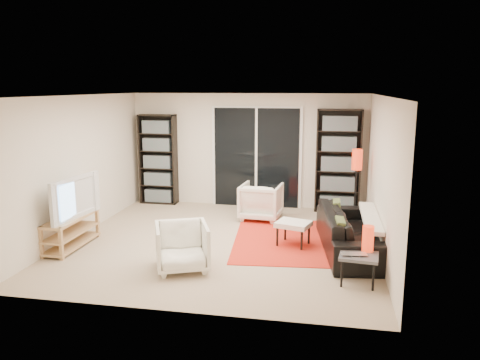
# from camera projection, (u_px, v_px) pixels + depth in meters

# --- Properties ---
(floor) EXTENTS (5.00, 5.00, 0.00)m
(floor) POSITION_uv_depth(u_px,v_px,m) (222.00, 242.00, 7.79)
(floor) COLOR #C1AC8C
(floor) RESTS_ON ground
(wall_back) EXTENTS (5.00, 0.02, 2.40)m
(wall_back) POSITION_uv_depth(u_px,v_px,m) (247.00, 150.00, 9.96)
(wall_back) COLOR silver
(wall_back) RESTS_ON ground
(wall_front) EXTENTS (5.00, 0.02, 2.40)m
(wall_front) POSITION_uv_depth(u_px,v_px,m) (171.00, 211.00, 5.15)
(wall_front) COLOR silver
(wall_front) RESTS_ON ground
(wall_left) EXTENTS (0.02, 5.00, 2.40)m
(wall_left) POSITION_uv_depth(u_px,v_px,m) (79.00, 166.00, 8.01)
(wall_left) COLOR silver
(wall_left) RESTS_ON ground
(wall_right) EXTENTS (0.02, 5.00, 2.40)m
(wall_right) POSITION_uv_depth(u_px,v_px,m) (382.00, 176.00, 7.10)
(wall_right) COLOR silver
(wall_right) RESTS_ON ground
(ceiling) EXTENTS (5.00, 5.00, 0.02)m
(ceiling) POSITION_uv_depth(u_px,v_px,m) (221.00, 96.00, 7.32)
(ceiling) COLOR white
(ceiling) RESTS_ON wall_back
(sliding_door) EXTENTS (1.92, 0.08, 2.16)m
(sliding_door) POSITION_uv_depth(u_px,v_px,m) (256.00, 158.00, 9.92)
(sliding_door) COLOR white
(sliding_door) RESTS_ON ground
(bookshelf_left) EXTENTS (0.80, 0.30, 1.95)m
(bookshelf_left) POSITION_uv_depth(u_px,v_px,m) (158.00, 159.00, 10.20)
(bookshelf_left) COLOR black
(bookshelf_left) RESTS_ON ground
(bookshelf_right) EXTENTS (0.90, 0.30, 2.10)m
(bookshelf_right) POSITION_uv_depth(u_px,v_px,m) (338.00, 161.00, 9.49)
(bookshelf_right) COLOR black
(bookshelf_right) RESTS_ON ground
(tv_stand) EXTENTS (0.38, 1.20, 0.50)m
(tv_stand) POSITION_uv_depth(u_px,v_px,m) (71.00, 231.00, 7.49)
(tv_stand) COLOR tan
(tv_stand) RESTS_ON floor
(tv) EXTENTS (0.30, 1.16, 0.66)m
(tv) POSITION_uv_depth(u_px,v_px,m) (70.00, 197.00, 7.37)
(tv) COLOR black
(tv) RESTS_ON tv_stand
(rug) EXTENTS (1.97, 2.54, 0.01)m
(rug) POSITION_uv_depth(u_px,v_px,m) (287.00, 240.00, 7.85)
(rug) COLOR red
(rug) RESTS_ON floor
(sofa) EXTENTS (1.14, 2.31, 0.65)m
(sofa) POSITION_uv_depth(u_px,v_px,m) (352.00, 231.00, 7.30)
(sofa) COLOR black
(sofa) RESTS_ON floor
(armchair_back) EXTENTS (0.82, 0.84, 0.70)m
(armchair_back) POSITION_uv_depth(u_px,v_px,m) (261.00, 201.00, 9.06)
(armchair_back) COLOR white
(armchair_back) RESTS_ON floor
(armchair_front) EXTENTS (0.94, 0.95, 0.67)m
(armchair_front) POSITION_uv_depth(u_px,v_px,m) (182.00, 247.00, 6.56)
(armchair_front) COLOR white
(armchair_front) RESTS_ON floor
(ottoman) EXTENTS (0.62, 0.56, 0.40)m
(ottoman) POSITION_uv_depth(u_px,v_px,m) (293.00, 225.00, 7.55)
(ottoman) COLOR white
(ottoman) RESTS_ON floor
(side_table) EXTENTS (0.54, 0.54, 0.40)m
(side_table) POSITION_uv_depth(u_px,v_px,m) (359.00, 257.00, 6.10)
(side_table) COLOR #4F4F55
(side_table) RESTS_ON floor
(laptop) EXTENTS (0.36, 0.26, 0.03)m
(laptop) POSITION_uv_depth(u_px,v_px,m) (355.00, 256.00, 5.99)
(laptop) COLOR silver
(laptop) RESTS_ON side_table
(table_lamp) EXTENTS (0.15, 0.15, 0.34)m
(table_lamp) POSITION_uv_depth(u_px,v_px,m) (368.00, 239.00, 6.17)
(table_lamp) COLOR red
(table_lamp) RESTS_ON side_table
(floor_lamp) EXTENTS (0.21, 0.21, 1.42)m
(floor_lamp) POSITION_uv_depth(u_px,v_px,m) (357.00, 167.00, 8.61)
(floor_lamp) COLOR black
(floor_lamp) RESTS_ON floor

